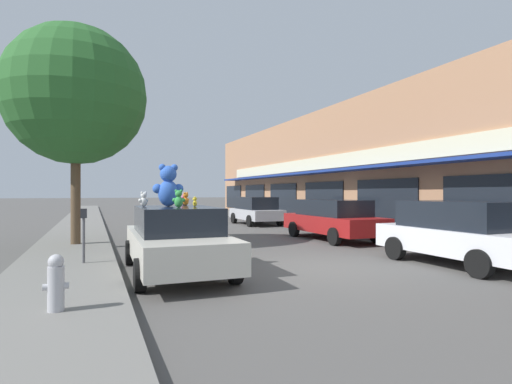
{
  "coord_description": "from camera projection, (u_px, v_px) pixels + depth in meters",
  "views": [
    {
      "loc": [
        -5.11,
        -8.29,
        1.82
      ],
      "look_at": [
        -0.65,
        2.62,
        1.82
      ],
      "focal_mm": 28.0,
      "sensor_mm": 36.0,
      "label": 1
    }
  ],
  "objects": [
    {
      "name": "parked_car_far_left",
      "position": [
        462.0,
        231.0,
        9.93
      ],
      "size": [
        2.13,
        4.07,
        1.6
      ],
      "color": "silver",
      "rests_on": "ground_plane"
    },
    {
      "name": "ground_plane",
      "position": [
        322.0,
        268.0,
        9.6
      ],
      "size": [
        260.0,
        260.0,
        0.0
      ],
      "primitive_type": "plane",
      "color": "#514F4C"
    },
    {
      "name": "parked_car_far_right",
      "position": [
        256.0,
        210.0,
        22.46
      ],
      "size": [
        1.94,
        4.13,
        1.55
      ],
      "color": "#B7B7BC",
      "rests_on": "ground_plane"
    },
    {
      "name": "parking_meter",
      "position": [
        84.0,
        228.0,
        9.33
      ],
      "size": [
        0.14,
        0.1,
        1.27
      ],
      "color": "#4C4C51",
      "rests_on": "sidewalk_near"
    },
    {
      "name": "teddy_bear_orange",
      "position": [
        186.0,
        199.0,
        9.96
      ],
      "size": [
        0.23,
        0.22,
        0.33
      ],
      "rotation": [
        0.0,
        0.0,
        3.83
      ],
      "color": "orange",
      "rests_on": "plush_art_car"
    },
    {
      "name": "teddy_bear_yellow",
      "position": [
        195.0,
        202.0,
        9.09
      ],
      "size": [
        0.13,
        0.17,
        0.23
      ],
      "rotation": [
        0.0,
        0.0,
        4.33
      ],
      "color": "yellow",
      "rests_on": "plush_art_car"
    },
    {
      "name": "teddy_bear_giant",
      "position": [
        168.0,
        186.0,
        9.3
      ],
      "size": [
        0.73,
        0.45,
        0.99
      ],
      "rotation": [
        0.0,
        0.0,
        3.08
      ],
      "color": "blue",
      "rests_on": "plush_art_car"
    },
    {
      "name": "teddy_bear_pink",
      "position": [
        184.0,
        200.0,
        10.06
      ],
      "size": [
        0.18,
        0.22,
        0.29
      ],
      "rotation": [
        0.0,
        0.0,
        4.15
      ],
      "color": "pink",
      "rests_on": "plush_art_car"
    },
    {
      "name": "street_tree",
      "position": [
        76.0,
        95.0,
        12.79
      ],
      "size": [
        4.44,
        4.44,
        6.99
      ],
      "color": "brown",
      "rests_on": "sidewalk_near"
    },
    {
      "name": "plush_art_car",
      "position": [
        176.0,
        239.0,
        8.93
      ],
      "size": [
        2.1,
        4.74,
        1.49
      ],
      "rotation": [
        0.0,
        0.0,
        -0.02
      ],
      "color": "beige",
      "rests_on": "ground_plane"
    },
    {
      "name": "sidewalk_far",
      "position": [
        489.0,
        251.0,
        11.77
      ],
      "size": [
        2.27,
        90.0,
        0.16
      ],
      "color": "slate",
      "rests_on": "ground_plane"
    },
    {
      "name": "teddy_bear_white",
      "position": [
        144.0,
        199.0,
        9.05
      ],
      "size": [
        0.26,
        0.2,
        0.34
      ],
      "rotation": [
        0.0,
        0.0,
        3.61
      ],
      "color": "white",
      "rests_on": "plush_art_car"
    },
    {
      "name": "storefront_row",
      "position": [
        421.0,
        169.0,
        25.03
      ],
      "size": [
        15.35,
        35.87,
        6.54
      ],
      "color": "tan",
      "rests_on": "ground_plane"
    },
    {
      "name": "parked_car_far_center",
      "position": [
        332.0,
        218.0,
        15.29
      ],
      "size": [
        1.97,
        4.76,
        1.53
      ],
      "color": "maroon",
      "rests_on": "ground_plane"
    },
    {
      "name": "sidewalk_near",
      "position": [
        58.0,
        285.0,
        7.44
      ],
      "size": [
        2.27,
        90.0,
        0.16
      ],
      "color": "slate",
      "rests_on": "ground_plane"
    },
    {
      "name": "fire_hydrant",
      "position": [
        56.0,
        283.0,
        5.55
      ],
      "size": [
        0.33,
        0.22,
        0.79
      ],
      "color": "#B2B2B7",
      "rests_on": "sidewalk_near"
    },
    {
      "name": "teddy_bear_green",
      "position": [
        179.0,
        199.0,
        8.56
      ],
      "size": [
        0.29,
        0.21,
        0.39
      ],
      "rotation": [
        0.0,
        0.0,
        2.75
      ],
      "color": "green",
      "rests_on": "plush_art_car"
    }
  ]
}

